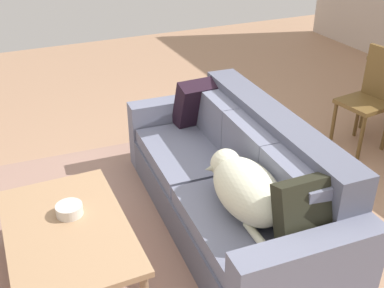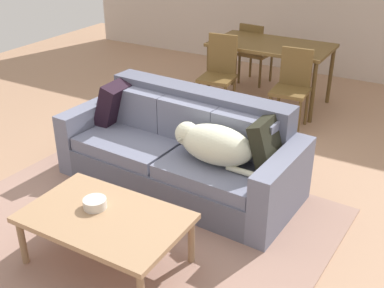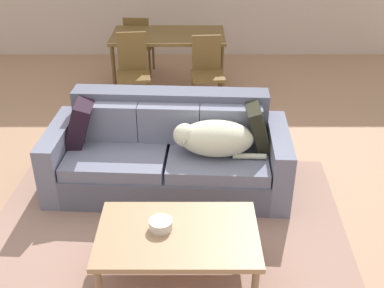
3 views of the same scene
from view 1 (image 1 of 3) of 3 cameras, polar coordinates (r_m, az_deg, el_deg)
name	(u,v)px [view 1 (image 1 of 3)]	position (r m, az deg, el deg)	size (l,w,h in m)	color
ground_plane	(217,220)	(3.59, 3.06, -9.26)	(10.00, 10.00, 0.00)	tan
area_rug	(120,251)	(3.36, -8.77, -12.79)	(2.98, 2.68, 0.01)	#9F796A
couch	(236,183)	(3.43, 5.44, -4.78)	(2.24, 1.03, 0.85)	slate
dog_on_left_cushion	(245,187)	(2.92, 6.50, -5.32)	(0.82, 0.40, 0.32)	beige
throw_pillow_by_left_arm	(200,103)	(3.96, 1.03, 4.99)	(0.16, 0.42, 0.42)	black
throw_pillow_by_right_arm	(311,214)	(2.72, 14.35, -8.31)	(0.12, 0.42, 0.42)	black
coffee_table	(67,233)	(2.98, -15.03, -10.46)	(1.14, 0.72, 0.42)	tan
bowl_on_coffee_table	(69,210)	(3.04, -14.81, -7.80)	(0.17, 0.17, 0.07)	silver
dining_chair_near_left	(371,95)	(4.65, 21.07, 5.66)	(0.45, 0.45, 0.96)	brown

